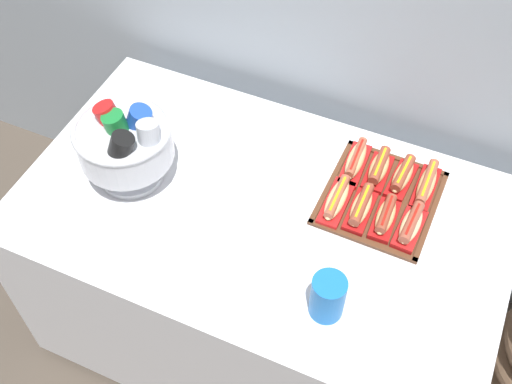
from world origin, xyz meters
TOP-DOWN VIEW (x-y plane):
  - ground_plane at (0.00, 0.00)m, footprint 10.00×10.00m
  - buffet_table at (0.00, 0.00)m, footprint 1.47×0.87m
  - serving_tray at (0.31, 0.17)m, footprint 0.34×0.37m
  - hot_dog_0 at (0.20, 0.09)m, footprint 0.06×0.18m
  - hot_dog_1 at (0.28, 0.09)m, footprint 0.06×0.16m
  - hot_dog_2 at (0.35, 0.09)m, footprint 0.07×0.15m
  - hot_dog_3 at (0.43, 0.09)m, footprint 0.07×0.16m
  - hot_dog_4 at (0.20, 0.26)m, footprint 0.07×0.18m
  - hot_dog_5 at (0.28, 0.26)m, footprint 0.07×0.15m
  - hot_dog_6 at (0.35, 0.26)m, footprint 0.07×0.16m
  - hot_dog_7 at (0.43, 0.25)m, footprint 0.06×0.18m
  - punch_bowl at (-0.42, -0.05)m, footprint 0.29×0.29m
  - cup_stack at (0.29, -0.25)m, footprint 0.09×0.09m

SIDE VIEW (x-z plane):
  - ground_plane at x=0.00m, z-range 0.00..0.00m
  - buffet_table at x=0.00m, z-range 0.02..0.81m
  - serving_tray at x=0.31m, z-range 0.79..0.80m
  - hot_dog_0 at x=0.20m, z-range 0.80..0.85m
  - hot_dog_2 at x=0.35m, z-range 0.80..0.86m
  - hot_dog_7 at x=0.43m, z-range 0.80..0.86m
  - hot_dog_3 at x=0.43m, z-range 0.80..0.86m
  - hot_dog_1 at x=0.28m, z-range 0.80..0.86m
  - hot_dog_4 at x=0.20m, z-range 0.80..0.86m
  - hot_dog_5 at x=0.28m, z-range 0.80..0.86m
  - hot_dog_6 at x=0.35m, z-range 0.80..0.86m
  - cup_stack at x=0.29m, z-range 0.79..0.93m
  - punch_bowl at x=-0.42m, z-range 0.81..1.08m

